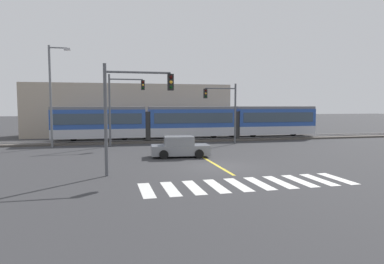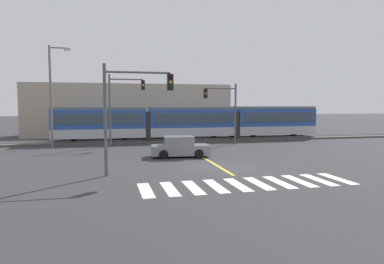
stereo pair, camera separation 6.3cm
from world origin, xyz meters
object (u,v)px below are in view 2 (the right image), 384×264
at_px(light_rail_tram, 192,121).
at_px(street_lamp_west, 52,91).
at_px(traffic_light_near_left, 129,102).
at_px(traffic_light_far_right, 225,105).
at_px(traffic_light_far_left, 121,100).
at_px(sedan_crossing, 180,147).

height_order(light_rail_tram, street_lamp_west, street_lamp_west).
bearing_deg(traffic_light_near_left, traffic_light_far_right, 52.62).
bearing_deg(traffic_light_far_right, traffic_light_far_left, 176.86).
relative_size(sedan_crossing, traffic_light_far_right, 0.74).
distance_m(traffic_light_near_left, traffic_light_far_left, 13.09).
height_order(sedan_crossing, traffic_light_near_left, traffic_light_near_left).
bearing_deg(light_rail_tram, sedan_crossing, -107.26).
height_order(sedan_crossing, street_lamp_west, street_lamp_west).
xyz_separation_m(traffic_light_far_right, traffic_light_far_left, (-9.70, 0.53, 0.46)).
relative_size(traffic_light_far_right, traffic_light_far_left, 0.89).
distance_m(traffic_light_far_right, traffic_light_far_left, 9.72).
bearing_deg(sedan_crossing, light_rail_tram, 72.74).
distance_m(traffic_light_near_left, street_lamp_west, 15.01).
distance_m(traffic_light_near_left, traffic_light_far_right, 15.79).
distance_m(light_rail_tram, sedan_crossing, 11.62).
bearing_deg(light_rail_tram, traffic_light_far_right, -61.07).
xyz_separation_m(light_rail_tram, traffic_light_far_left, (-7.41, -3.62, 2.22)).
relative_size(traffic_light_near_left, traffic_light_far_left, 0.92).
bearing_deg(light_rail_tram, traffic_light_near_left, -113.60).
distance_m(sedan_crossing, traffic_light_far_right, 9.46).
bearing_deg(sedan_crossing, traffic_light_far_left, 118.28).
bearing_deg(sedan_crossing, street_lamp_west, 141.01).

